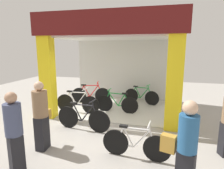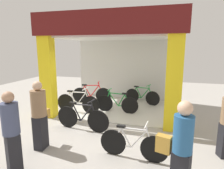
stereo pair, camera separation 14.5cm
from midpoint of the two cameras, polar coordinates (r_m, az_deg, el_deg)
name	(u,v)px [view 1 (the left image)]	position (r m, az deg, el deg)	size (l,w,h in m)	color
ground_plane	(106,122)	(6.70, -2.47, -11.01)	(17.42, 17.42, 0.00)	#9E9991
shop_facade	(117,62)	(7.76, 0.94, 6.55)	(4.91, 3.57, 3.60)	beige
bicycle_inside_0	(141,96)	(8.77, 8.09, -3.34)	(1.55, 0.55, 0.88)	black
bicycle_inside_1	(117,103)	(7.53, 0.93, -5.56)	(1.65, 0.45, 0.91)	black
bicycle_inside_2	(91,94)	(8.89, -6.69, -2.90)	(1.71, 0.53, 0.96)	black
bicycle_inside_3	(78,103)	(7.64, -10.58, -5.33)	(1.76, 0.48, 0.97)	black
bicycle_parked_0	(83,118)	(6.07, -9.16, -9.64)	(1.74, 0.48, 0.96)	black
bicycle_parked_1	(135,144)	(4.64, 5.90, -16.89)	(1.57, 0.43, 0.86)	black
pedestrian_0	(185,150)	(3.48, 19.46, -17.55)	(0.62, 0.39, 1.71)	black
pedestrian_2	(14,134)	(4.30, -27.57, -12.60)	(0.62, 0.51, 1.70)	black
pedestrian_3	(41,115)	(5.10, -20.78, -8.25)	(0.38, 0.59, 1.71)	black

